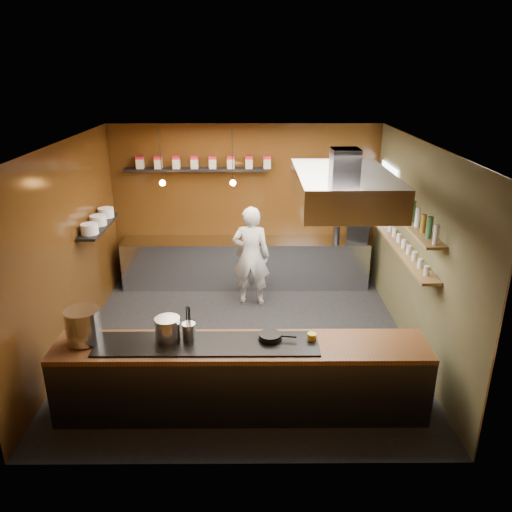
{
  "coord_description": "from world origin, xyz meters",
  "views": [
    {
      "loc": [
        0.14,
        -6.67,
        3.96
      ],
      "look_at": [
        0.18,
        0.4,
        1.26
      ],
      "focal_mm": 35.0,
      "sensor_mm": 36.0,
      "label": 1
    }
  ],
  "objects_px": {
    "stockpot_small": "(168,329)",
    "espresso_machine": "(359,231)",
    "chef": "(251,256)",
    "extractor_hood": "(343,187)",
    "stockpot_large": "(83,325)"
  },
  "relations": [
    {
      "from": "stockpot_small",
      "to": "espresso_machine",
      "type": "xyz_separation_m",
      "value": [
        2.96,
        3.63,
        0.02
      ]
    },
    {
      "from": "extractor_hood",
      "to": "chef",
      "type": "relative_size",
      "value": 1.13
    },
    {
      "from": "stockpot_large",
      "to": "espresso_machine",
      "type": "height_order",
      "value": "stockpot_large"
    },
    {
      "from": "stockpot_small",
      "to": "chef",
      "type": "distance_m",
      "value": 3.06
    },
    {
      "from": "extractor_hood",
      "to": "stockpot_large",
      "type": "xyz_separation_m",
      "value": [
        -3.14,
        -1.13,
        -1.37
      ]
    },
    {
      "from": "stockpot_small",
      "to": "espresso_machine",
      "type": "relative_size",
      "value": 0.74
    },
    {
      "from": "espresso_machine",
      "to": "chef",
      "type": "height_order",
      "value": "chef"
    },
    {
      "from": "extractor_hood",
      "to": "chef",
      "type": "bearing_deg",
      "value": 123.86
    },
    {
      "from": "espresso_machine",
      "to": "chef",
      "type": "distance_m",
      "value": 2.14
    },
    {
      "from": "chef",
      "to": "stockpot_small",
      "type": "bearing_deg",
      "value": 77.7
    },
    {
      "from": "extractor_hood",
      "to": "espresso_machine",
      "type": "distance_m",
      "value": 2.99
    },
    {
      "from": "extractor_hood",
      "to": "chef",
      "type": "xyz_separation_m",
      "value": [
        -1.19,
        1.78,
        -1.62
      ]
    },
    {
      "from": "stockpot_large",
      "to": "espresso_machine",
      "type": "relative_size",
      "value": 1.01
    },
    {
      "from": "stockpot_large",
      "to": "stockpot_small",
      "type": "height_order",
      "value": "stockpot_large"
    },
    {
      "from": "extractor_hood",
      "to": "stockpot_large",
      "type": "relative_size",
      "value": 4.94
    }
  ]
}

